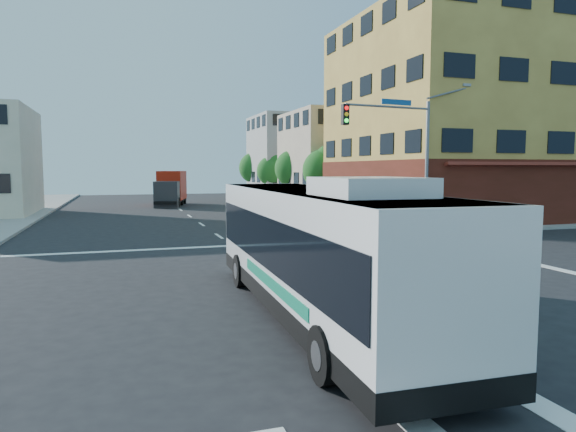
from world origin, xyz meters
name	(u,v)px	position (x,y,z in m)	size (l,w,h in m)	color
ground	(305,295)	(0.00, 0.00, 0.00)	(120.00, 120.00, 0.00)	black
sidewalk_ne	(491,199)	(35.00, 35.00, 0.07)	(50.00, 50.00, 0.15)	gray
corner_building_ne	(477,135)	(19.99, 18.48, 5.89)	(18.10, 15.44, 14.00)	gold
building_east_near	(349,158)	(16.98, 33.98, 4.51)	(12.06, 10.06, 9.00)	#B9A78D
building_east_far	(302,157)	(16.98, 47.98, 5.01)	(12.06, 10.06, 10.00)	gray
signal_mast_ne	(401,139)	(9.08, 10.62, 4.98)	(7.91, 1.13, 8.07)	slate
street_tree_a	(325,167)	(11.90, 27.92, 3.59)	(3.60, 3.60, 5.53)	#3D2616
street_tree_b	(295,166)	(11.90, 35.92, 3.75)	(3.80, 3.80, 5.79)	#3D2616
street_tree_c	(272,169)	(11.90, 43.92, 3.46)	(3.40, 3.40, 5.29)	#3D2616
street_tree_d	(255,166)	(11.90, 51.92, 3.88)	(4.00, 4.00, 6.03)	#3D2616
transit_bus	(317,249)	(-0.49, -2.13, 1.61)	(2.75, 11.19, 3.29)	black
box_truck	(171,189)	(-0.26, 36.56, 1.58)	(3.69, 7.55, 3.27)	#26272C
parked_car	(307,202)	(9.33, 25.24, 0.83)	(1.95, 4.86, 1.65)	#D2BE55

